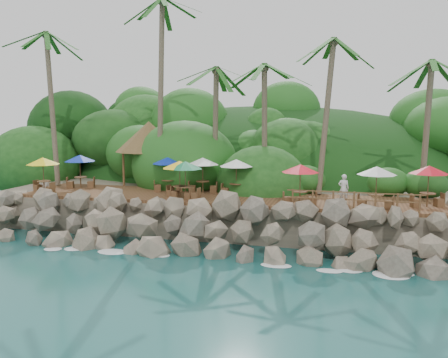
# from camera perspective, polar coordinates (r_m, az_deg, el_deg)

# --- Properties ---
(ground) EXTENTS (140.00, 140.00, 0.00)m
(ground) POSITION_cam_1_polar(r_m,az_deg,el_deg) (24.95, -3.55, -9.59)
(ground) COLOR #19514F
(ground) RESTS_ON ground
(land_base) EXTENTS (32.00, 25.20, 2.10)m
(land_base) POSITION_cam_1_polar(r_m,az_deg,el_deg) (39.84, 3.65, -1.46)
(land_base) COLOR gray
(land_base) RESTS_ON ground
(jungle_hill) EXTENTS (44.80, 28.00, 15.40)m
(jungle_hill) POSITION_cam_1_polar(r_m,az_deg,el_deg) (47.30, 5.39, -1.29)
(jungle_hill) COLOR #143811
(jungle_hill) RESTS_ON ground
(seawall) EXTENTS (29.00, 4.00, 2.30)m
(seawall) POSITION_cam_1_polar(r_m,az_deg,el_deg) (26.48, -2.21, -5.97)
(seawall) COLOR gray
(seawall) RESTS_ON ground
(terrace) EXTENTS (26.00, 5.00, 0.20)m
(terrace) POSITION_cam_1_polar(r_m,az_deg,el_deg) (30.03, -0.00, -2.27)
(terrace) COLOR brown
(terrace) RESTS_ON land_base
(jungle_foliage) EXTENTS (44.00, 16.00, 12.00)m
(jungle_foliage) POSITION_cam_1_polar(r_m,az_deg,el_deg) (39.06, 3.35, -3.21)
(jungle_foliage) COLOR #143811
(jungle_foliage) RESTS_ON ground
(foam_line) EXTENTS (25.20, 0.80, 0.06)m
(foam_line) POSITION_cam_1_polar(r_m,az_deg,el_deg) (25.21, -3.33, -9.33)
(foam_line) COLOR white
(foam_line) RESTS_ON ground
(palms) EXTENTS (31.40, 7.12, 14.26)m
(palms) POSITION_cam_1_polar(r_m,az_deg,el_deg) (32.46, 1.23, 15.92)
(palms) COLOR brown
(palms) RESTS_ON ground
(palapa) EXTENTS (4.88, 4.88, 4.60)m
(palapa) POSITION_cam_1_polar(r_m,az_deg,el_deg) (35.37, -8.93, 5.02)
(palapa) COLOR brown
(palapa) RESTS_ON ground
(dining_clusters) EXTENTS (25.74, 4.70, 2.32)m
(dining_clusters) POSITION_cam_1_polar(r_m,az_deg,el_deg) (29.41, -1.42, 1.50)
(dining_clusters) COLOR brown
(dining_clusters) RESTS_ON terrace
(railing) EXTENTS (7.20, 0.10, 1.00)m
(railing) POSITION_cam_1_polar(r_m,az_deg,el_deg) (26.64, 15.25, -2.30)
(railing) COLOR brown
(railing) RESTS_ON terrace
(waiter) EXTENTS (0.63, 0.43, 1.69)m
(waiter) POSITION_cam_1_polar(r_m,az_deg,el_deg) (28.51, 14.06, -1.12)
(waiter) COLOR silver
(waiter) RESTS_ON terrace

